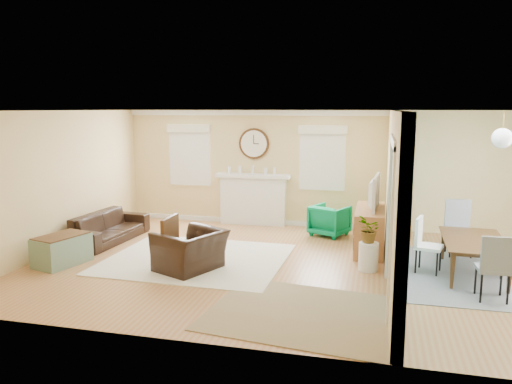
# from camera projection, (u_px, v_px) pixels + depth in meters

# --- Properties ---
(floor) EXTENTS (9.00, 9.00, 0.00)m
(floor) POSITION_uv_depth(u_px,v_px,m) (298.00, 267.00, 8.39)
(floor) COLOR #A8693A
(floor) RESTS_ON ground
(wall_back) EXTENTS (9.00, 0.02, 2.60)m
(wall_back) POSITION_uv_depth(u_px,v_px,m) (320.00, 169.00, 11.05)
(wall_back) COLOR #E6CB83
(wall_back) RESTS_ON ground
(wall_front) EXTENTS (9.00, 0.02, 2.60)m
(wall_front) POSITION_uv_depth(u_px,v_px,m) (255.00, 235.00, 5.30)
(wall_front) COLOR #E6CB83
(wall_front) RESTS_ON ground
(wall_left) EXTENTS (0.02, 6.00, 2.60)m
(wall_left) POSITION_uv_depth(u_px,v_px,m) (58.00, 181.00, 9.23)
(wall_left) COLOR #E6CB83
(wall_left) RESTS_ON ground
(ceiling) EXTENTS (9.00, 6.00, 0.02)m
(ceiling) POSITION_uv_depth(u_px,v_px,m) (300.00, 111.00, 7.96)
(ceiling) COLOR white
(ceiling) RESTS_ON wall_back
(partition) EXTENTS (0.17, 6.00, 2.60)m
(partition) POSITION_uv_depth(u_px,v_px,m) (394.00, 188.00, 8.08)
(partition) COLOR #E6CB83
(partition) RESTS_ON ground
(fireplace) EXTENTS (1.70, 0.30, 1.17)m
(fireplace) POSITION_uv_depth(u_px,v_px,m) (253.00, 199.00, 11.40)
(fireplace) COLOR white
(fireplace) RESTS_ON ground
(wall_clock) EXTENTS (0.70, 0.07, 0.70)m
(wall_clock) POSITION_uv_depth(u_px,v_px,m) (254.00, 144.00, 11.28)
(wall_clock) COLOR #492A12
(wall_clock) RESTS_ON wall_back
(window_left) EXTENTS (1.05, 0.13, 1.42)m
(window_left) POSITION_uv_depth(u_px,v_px,m) (190.00, 151.00, 11.66)
(window_left) COLOR white
(window_left) RESTS_ON wall_back
(window_right) EXTENTS (1.05, 0.13, 1.42)m
(window_right) POSITION_uv_depth(u_px,v_px,m) (322.00, 154.00, 10.93)
(window_right) COLOR white
(window_right) RESTS_ON wall_back
(pendant) EXTENTS (0.30, 0.30, 0.55)m
(pendant) POSITION_uv_depth(u_px,v_px,m) (502.00, 138.00, 7.32)
(pendant) COLOR gold
(pendant) RESTS_ON ceiling
(rug_cream) EXTENTS (3.13, 2.73, 0.02)m
(rug_cream) POSITION_uv_depth(u_px,v_px,m) (197.00, 259.00, 8.82)
(rug_cream) COLOR white
(rug_cream) RESTS_ON floor
(rug_jute) EXTENTS (2.64, 2.25, 0.01)m
(rug_jute) POSITION_uv_depth(u_px,v_px,m) (304.00, 313.00, 6.48)
(rug_jute) COLOR #9C895D
(rug_jute) RESTS_ON floor
(rug_grey) EXTENTS (2.38, 2.97, 0.01)m
(rug_grey) POSITION_uv_depth(u_px,v_px,m) (474.00, 275.00, 7.97)
(rug_grey) COLOR slate
(rug_grey) RESTS_ON floor
(sofa) EXTENTS (0.90, 2.02, 0.58)m
(sofa) POSITION_uv_depth(u_px,v_px,m) (108.00, 227.00, 9.99)
(sofa) COLOR black
(sofa) RESTS_ON floor
(eames_chair) EXTENTS (1.23, 1.30, 0.66)m
(eames_chair) POSITION_uv_depth(u_px,v_px,m) (190.00, 251.00, 8.17)
(eames_chair) COLOR black
(eames_chair) RESTS_ON floor
(green_chair) EXTENTS (0.92, 0.93, 0.65)m
(green_chair) POSITION_uv_depth(u_px,v_px,m) (330.00, 220.00, 10.43)
(green_chair) COLOR #016C3A
(green_chair) RESTS_ON floor
(trunk) EXTENTS (0.75, 1.00, 0.51)m
(trunk) POSITION_uv_depth(u_px,v_px,m) (62.00, 250.00, 8.49)
(trunk) COLOR gray
(trunk) RESTS_ON floor
(credenza) EXTENTS (0.53, 1.55, 0.80)m
(credenza) POSITION_uv_depth(u_px,v_px,m) (370.00, 230.00, 9.31)
(credenza) COLOR #9F6E40
(credenza) RESTS_ON floor
(tv) EXTENTS (0.22, 1.09, 0.62)m
(tv) POSITION_uv_depth(u_px,v_px,m) (370.00, 192.00, 9.20)
(tv) COLOR black
(tv) RESTS_ON credenza
(garden_stool) EXTENTS (0.32, 0.32, 0.47)m
(garden_stool) POSITION_uv_depth(u_px,v_px,m) (368.00, 257.00, 8.17)
(garden_stool) COLOR white
(garden_stool) RESTS_ON floor
(potted_plant) EXTENTS (0.44, 0.48, 0.45)m
(potted_plant) POSITION_uv_depth(u_px,v_px,m) (369.00, 229.00, 8.09)
(potted_plant) COLOR #337F33
(potted_plant) RESTS_ON garden_stool
(dining_table) EXTENTS (0.98, 1.70, 0.59)m
(dining_table) POSITION_uv_depth(u_px,v_px,m) (475.00, 258.00, 7.92)
(dining_table) COLOR #492A12
(dining_table) RESTS_ON floor
(dining_chair_n) EXTENTS (0.48, 0.48, 1.00)m
(dining_chair_n) POSITION_uv_depth(u_px,v_px,m) (460.00, 224.00, 8.94)
(dining_chair_n) COLOR slate
(dining_chair_n) RESTS_ON floor
(dining_chair_s) EXTENTS (0.44, 0.44, 0.95)m
(dining_chair_s) POSITION_uv_depth(u_px,v_px,m) (493.00, 261.00, 6.86)
(dining_chair_s) COLOR slate
(dining_chair_s) RESTS_ON floor
(dining_chair_w) EXTENTS (0.49, 0.49, 0.90)m
(dining_chair_w) POSITION_uv_depth(u_px,v_px,m) (429.00, 241.00, 8.02)
(dining_chair_w) COLOR white
(dining_chair_w) RESTS_ON floor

